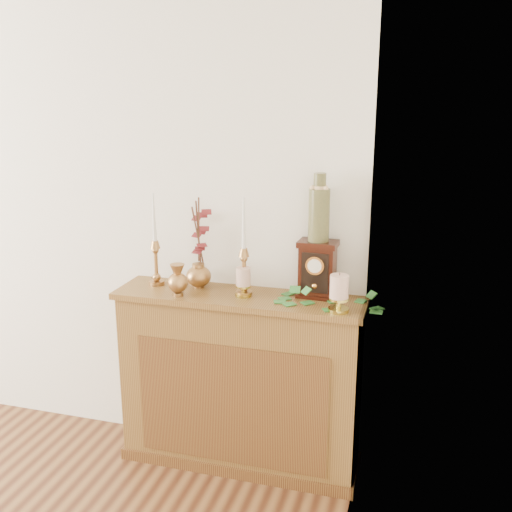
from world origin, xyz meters
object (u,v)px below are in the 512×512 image
(bud_vase, at_px, (178,280))
(mantel_clock, at_px, (317,270))
(candlestick_center, at_px, (244,264))
(ceramic_vase, at_px, (319,211))
(ginger_jar, at_px, (201,246))
(candlestick_left, at_px, (156,255))

(bud_vase, height_order, mantel_clock, mantel_clock)
(candlestick_center, xyz_separation_m, ceramic_vase, (0.34, 0.08, 0.26))
(candlestick_center, xyz_separation_m, ginger_jar, (-0.25, 0.08, 0.05))
(candlestick_left, xyz_separation_m, ceramic_vase, (0.82, 0.05, 0.27))
(mantel_clock, height_order, ceramic_vase, ceramic_vase)
(mantel_clock, relative_size, ceramic_vase, 0.86)
(bud_vase, relative_size, ginger_jar, 0.34)
(bud_vase, bearing_deg, candlestick_left, 142.92)
(candlestick_left, height_order, candlestick_center, candlestick_center)
(ginger_jar, xyz_separation_m, mantel_clock, (0.60, -0.00, -0.08))
(candlestick_center, xyz_separation_m, bud_vase, (-0.31, -0.10, -0.08))
(bud_vase, distance_m, mantel_clock, 0.67)
(candlestick_left, distance_m, mantel_clock, 0.83)
(candlestick_center, bearing_deg, mantel_clock, 13.13)
(candlestick_left, height_order, ceramic_vase, ceramic_vase)
(ginger_jar, bearing_deg, candlestick_center, -18.24)
(ceramic_vase, bearing_deg, candlestick_center, -166.47)
(candlestick_left, height_order, bud_vase, candlestick_left)
(candlestick_left, bearing_deg, ceramic_vase, 3.33)
(candlestick_center, distance_m, ceramic_vase, 0.44)
(bud_vase, height_order, ceramic_vase, ceramic_vase)
(ginger_jar, height_order, mantel_clock, ginger_jar)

